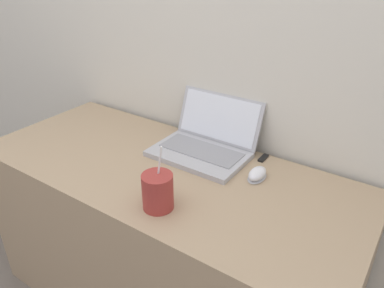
# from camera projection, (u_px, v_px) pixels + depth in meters

# --- Properties ---
(desk) EXTENTS (1.45, 0.61, 0.70)m
(desk) POSITION_uv_depth(u_px,v_px,m) (166.00, 241.00, 1.52)
(desk) COLOR tan
(desk) RESTS_ON ground_plane
(laptop) EXTENTS (0.36, 0.30, 0.20)m
(laptop) POSITION_uv_depth(u_px,v_px,m) (206.00, 142.00, 1.45)
(laptop) COLOR #ADADB2
(laptop) RESTS_ON desk
(drink_cup) EXTENTS (0.10, 0.10, 0.21)m
(drink_cup) POSITION_uv_depth(u_px,v_px,m) (158.00, 191.00, 1.13)
(drink_cup) COLOR #9E332D
(drink_cup) RESTS_ON desk
(computer_mouse) EXTENTS (0.06, 0.10, 0.04)m
(computer_mouse) POSITION_uv_depth(u_px,v_px,m) (257.00, 174.00, 1.29)
(computer_mouse) COLOR #B2B2B7
(computer_mouse) RESTS_ON desk
(usb_stick) EXTENTS (0.02, 0.06, 0.01)m
(usb_stick) POSITION_uv_depth(u_px,v_px,m) (263.00, 158.00, 1.42)
(usb_stick) COLOR black
(usb_stick) RESTS_ON desk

